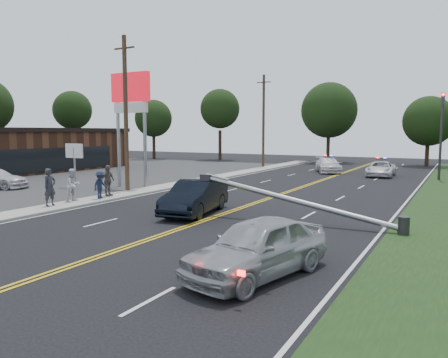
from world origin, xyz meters
The scene contains 22 objects.
ground centered at (0.00, 0.00, 0.00)m, with size 120.00×120.00×0.00m, color black.
sidewalk centered at (-8.40, 10.00, 0.06)m, with size 1.80×70.00×0.12m, color #9E998F.
centerline_yellow centered at (0.00, 10.00, 0.01)m, with size 0.36×80.00×0.00m, color gold.
pylon_sign centered at (-10.50, 14.00, 6.00)m, with size 3.20×0.35×8.00m.
small_sign centered at (-14.00, 12.00, 2.33)m, with size 1.60×0.14×3.10m.
traffic_signal centered at (8.30, 30.00, 4.21)m, with size 0.28×0.41×7.05m.
fallen_streetlight centered at (4.19, 8.00, 0.92)m, with size 9.36×0.44×1.91m.
utility_pole_mid centered at (-9.20, 12.00, 5.08)m, with size 1.60×0.28×10.00m.
utility_pole_far centered at (-9.20, 34.00, 5.08)m, with size 1.60×0.28×10.00m.
tree_3 centered at (-35.52, 31.50, 6.71)m, with size 5.03×5.03×9.25m.
tree_4 centered at (-29.31, 40.68, 5.79)m, with size 5.31×5.31×8.47m.
tree_5 centered at (-19.95, 43.53, 7.05)m, with size 5.46×5.46×9.81m.
tree_6 centered at (-5.40, 46.13, 6.64)m, with size 7.08×7.08×10.19m.
tree_7 centered at (6.33, 45.06, 5.10)m, with size 5.65×5.65×7.94m.
crashed_sedan centered at (-1.25, 7.74, 0.82)m, with size 1.73×4.96×1.64m, color black.
waiting_sedan centered at (5.18, 0.85, 0.81)m, with size 1.92×4.78×1.63m, color #9DA0A4.
emergency_a centered at (3.64, 30.55, 0.66)m, with size 2.18×4.73×1.31m, color silver.
emergency_b centered at (-1.45, 31.96, 0.73)m, with size 2.03×5.00×1.45m, color silver.
bystander_a centered at (-8.64, 5.44, 1.09)m, with size 0.71×0.47×1.95m, color #26272E.
bystander_b centered at (-8.79, 7.12, 1.02)m, with size 0.87×0.68×1.80m, color silver.
bystander_c centered at (-8.19, 8.54, 0.91)m, with size 1.02×0.58×1.57m, color #172139.
bystander_d centered at (-8.48, 9.45, 1.05)m, with size 1.09×0.45×1.85m, color #62544E.
Camera 1 is at (9.97, -9.78, 3.95)m, focal length 35.00 mm.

